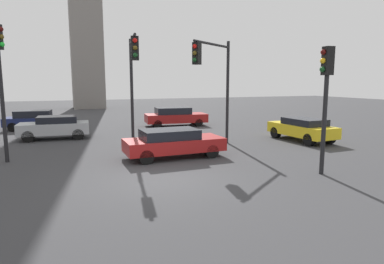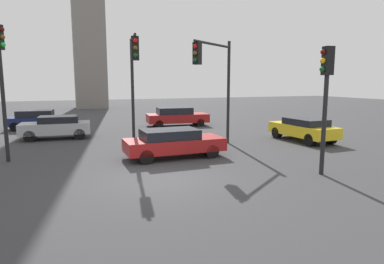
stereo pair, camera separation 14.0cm
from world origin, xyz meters
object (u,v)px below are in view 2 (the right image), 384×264
Objects in this scene: car_1 at (177,116)px; car_5 at (173,142)px; traffic_light_2 at (1,69)px; car_2 at (56,127)px; traffic_light_1 at (326,86)px; traffic_light_3 at (134,69)px; car_3 at (303,129)px; car_6 at (38,119)px; traffic_light_0 at (215,71)px.

car_5 is (-3.52, -10.31, -0.06)m from car_1.
traffic_light_2 reaches higher than car_2.
traffic_light_3 is (-5.59, 6.66, 0.75)m from traffic_light_1.
traffic_light_2 is 6.64m from car_2.
car_3 reaches higher than car_5.
traffic_light_1 reaches higher than car_1.
car_6 is at bearing -71.28° from car_2.
traffic_light_1 is at bearing -0.58° from traffic_light_2.
traffic_light_0 reaches higher than traffic_light_1.
traffic_light_1 reaches higher than car_3.
car_1 is 1.19× the size of car_2.
car_5 is at bearing 14.88° from traffic_light_2.
traffic_light_0 reaches higher than car_3.
traffic_light_0 is 4.03m from traffic_light_3.
traffic_light_0 is 1.15× the size of car_1.
traffic_light_3 is 10.15m from car_3.
traffic_light_0 reaches higher than car_6.
car_3 is 0.97× the size of car_6.
traffic_light_0 is 1.25× the size of car_5.
car_2 is at bearing -44.98° from traffic_light_1.
car_1 reaches higher than car_2.
traffic_light_3 is 10.08m from car_1.
traffic_light_2 is at bearing 75.09° from car_2.
traffic_light_3 reaches higher than car_6.
traffic_light_3 is at bearing -45.91° from traffic_light_0.
car_1 is (-0.76, 14.89, -2.50)m from traffic_light_1.
car_5 is (6.86, -1.71, -3.24)m from traffic_light_2.
car_3 is at bearing 93.89° from traffic_light_3.
car_1 is at bearing 70.13° from car_5.
traffic_light_3 is at bearing 82.87° from car_3.
car_6 is (-14.65, 10.73, -0.00)m from car_3.
car_6 is (-1.34, 4.87, -0.01)m from car_2.
car_2 is at bearing -68.44° from car_6.
traffic_light_1 is (1.61, -6.04, -0.67)m from traffic_light_0.
traffic_light_1 is 7.61m from car_3.
traffic_light_2 reaches higher than traffic_light_0.
car_6 is (-5.07, 10.04, -3.27)m from traffic_light_3.
traffic_light_2 is 13.84m from car_1.
traffic_light_1 is at bearing 131.53° from car_2.
car_3 is at bearing 27.64° from traffic_light_2.
traffic_light_2 is 1.41× the size of car_2.
traffic_light_2 is 5.56m from traffic_light_3.
traffic_light_3 is (-3.98, 0.62, 0.08)m from traffic_light_0.
traffic_light_3 is 7.16m from car_2.
traffic_light_3 is (5.55, 0.36, 0.06)m from traffic_light_2.
traffic_light_2 is 15.47m from car_3.
traffic_light_2 is 1.30× the size of car_6.
car_2 is (-8.56, -3.06, -0.01)m from car_1.
car_1 is (0.84, 8.85, -3.17)m from traffic_light_0.
traffic_light_0 is at bearing 89.19° from traffic_light_3.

